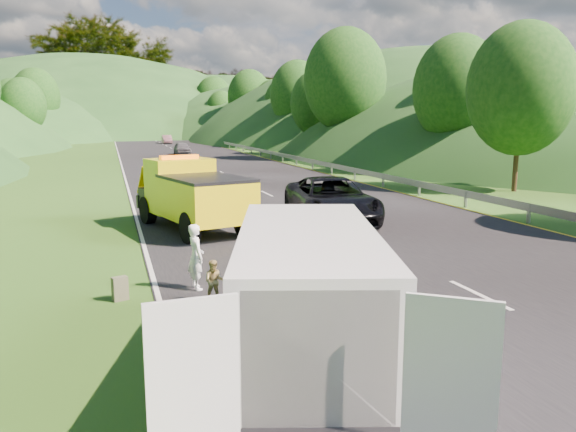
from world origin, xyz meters
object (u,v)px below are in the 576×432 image
object	(u,v)px
tow_truck	(192,194)
worker	(369,395)
white_van	(307,290)
woman	(197,290)
child	(215,304)
passing_suv	(331,222)
spare_tire	(428,410)
suitcase	(120,289)

from	to	relation	value
tow_truck	worker	world-z (taller)	tow_truck
white_van	woman	distance (m)	4.95
child	worker	bearing A→B (deg)	-63.06
tow_truck	passing_suv	size ratio (longest dim) A/B	1.06
woman	passing_suv	size ratio (longest dim) A/B	0.25
white_van	spare_tire	world-z (taller)	white_van
woman	spare_tire	size ratio (longest dim) A/B	2.19
tow_truck	passing_suv	bearing A→B (deg)	-15.36
worker	spare_tire	distance (m)	0.86
woman	worker	xyz separation A→B (m)	(1.62, -5.80, 0.00)
tow_truck	suitcase	world-z (taller)	tow_truck
worker	spare_tire	world-z (taller)	worker
child	passing_suv	size ratio (longest dim) A/B	0.16
worker	tow_truck	bearing A→B (deg)	84.72
tow_truck	woman	distance (m)	7.39
white_van	child	bearing A→B (deg)	120.15
tow_truck	child	size ratio (longest dim) A/B	6.79
woman	suitcase	size ratio (longest dim) A/B	2.90
child	spare_tire	xyz separation A→B (m)	(1.99, -5.30, 0.00)
suitcase	passing_suv	bearing A→B (deg)	43.14
woman	spare_tire	world-z (taller)	woman
white_van	child	world-z (taller)	white_van
child	spare_tire	world-z (taller)	child
passing_suv	spare_tire	bearing A→B (deg)	-98.70
woman	suitcase	distance (m)	1.75
tow_truck	child	distance (m)	8.47
spare_tire	child	bearing A→B (deg)	110.54
woman	child	world-z (taller)	woman
tow_truck	suitcase	bearing A→B (deg)	-124.14
suitcase	spare_tire	xyz separation A→B (m)	(3.92, -6.15, -0.26)
child	worker	size ratio (longest dim) A/B	0.51
tow_truck	child	bearing A→B (deg)	-109.55
suitcase	spare_tire	distance (m)	7.30
white_van	woman	bearing A→B (deg)	119.64
white_van	spare_tire	distance (m)	2.47
white_van	passing_suv	world-z (taller)	white_van
white_van	spare_tire	xyz separation A→B (m)	(1.14, -1.77, -1.28)
woman	child	bearing A→B (deg)	-177.62
child	passing_suv	world-z (taller)	passing_suv
white_van	passing_suv	xyz separation A→B (m)	(5.15, 11.81, -1.28)
tow_truck	suitcase	distance (m)	8.01
child	woman	bearing A→B (deg)	111.61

